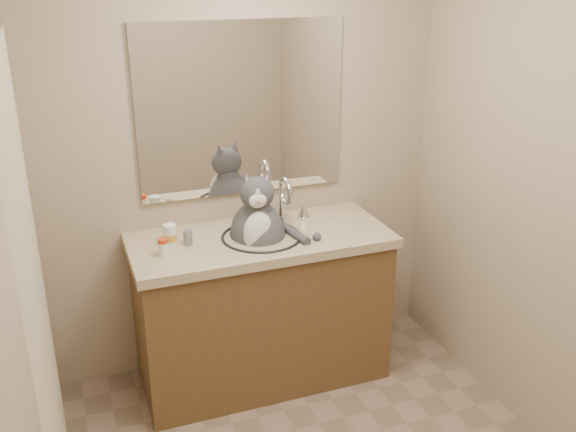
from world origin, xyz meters
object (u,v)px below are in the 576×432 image
object	(u,v)px
pill_bottle_redcap	(163,247)
cat	(258,231)
grey_canister	(188,238)
pill_bottle_orange	(170,235)

from	to	relation	value
pill_bottle_redcap	cat	bearing A→B (deg)	8.24
cat	grey_canister	size ratio (longest dim) A/B	7.95
pill_bottle_orange	grey_canister	world-z (taller)	pill_bottle_orange
grey_canister	cat	bearing A→B (deg)	-3.20
cat	pill_bottle_redcap	bearing A→B (deg)	-156.74
cat	grey_canister	distance (m)	0.36
pill_bottle_orange	cat	bearing A→B (deg)	-4.82
cat	pill_bottle_redcap	xyz separation A→B (m)	(-0.50, -0.07, 0.02)
cat	pill_bottle_redcap	distance (m)	0.50
grey_canister	pill_bottle_redcap	bearing A→B (deg)	-146.23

